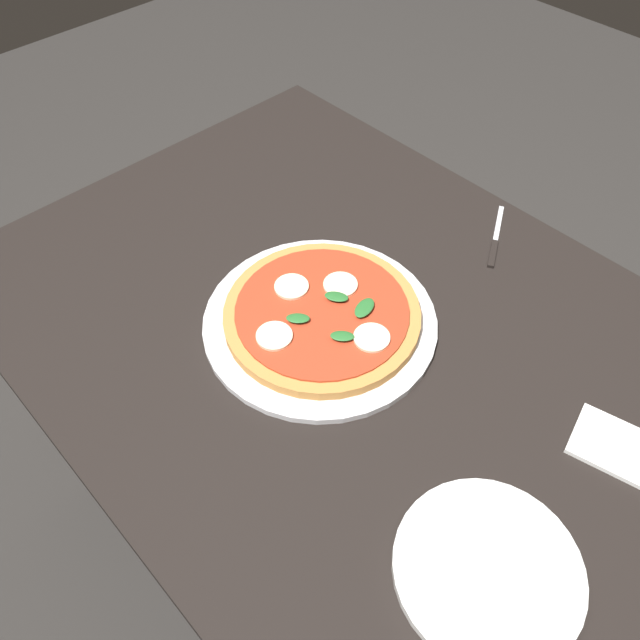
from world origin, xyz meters
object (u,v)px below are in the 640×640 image
Objects in this scene: dining_table at (374,389)px; pizza at (322,314)px; napkin at (620,449)px; serving_tray at (320,322)px; knife at (495,243)px; plate_white at (488,569)px.

dining_table is 4.34× the size of pizza.
napkin is (-0.35, -0.12, 0.11)m from dining_table.
dining_table is at bearing -164.59° from serving_tray.
knife is (-0.08, -0.36, -0.00)m from serving_tray.
knife is at bearing -54.66° from plate_white.
serving_tray is 0.02m from pizza.
plate_white is (-0.43, 0.12, 0.00)m from serving_tray.
pizza reaches higher than plate_white.
plate_white is (-0.32, 0.15, 0.11)m from dining_table.
dining_table is 0.17m from pizza.
napkin is at bearing -161.70° from dining_table.
pizza is at bearing 17.25° from napkin.
pizza is 2.44× the size of napkin.
knife reaches higher than dining_table.
pizza is 0.48m from napkin.
knife is at bearing -102.71° from pizza.
serving_tray is 0.37m from knife.
plate_white is at bearing 163.30° from pizza.
knife is at bearing -86.18° from dining_table.
dining_table is at bearing 93.82° from knife.
pizza reaches higher than napkin.
dining_table is 3.63× the size of serving_tray.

